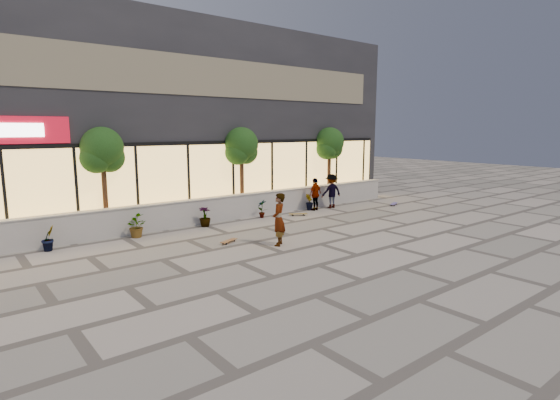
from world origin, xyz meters
TOP-DOWN VIEW (x-y plane):
  - ground at (0.00, 0.00)m, footprint 80.00×80.00m
  - planter_wall at (0.00, 7.00)m, footprint 22.00×0.42m
  - retail_building at (-0.00, 12.49)m, footprint 24.00×9.17m
  - shrub_b at (-5.70, 6.45)m, footprint 0.57×0.57m
  - shrub_c at (-2.90, 6.45)m, footprint 0.68×0.77m
  - shrub_d at (-0.10, 6.45)m, footprint 0.64×0.64m
  - shrub_e at (2.70, 6.45)m, footprint 0.46×0.35m
  - shrub_f at (5.50, 6.45)m, footprint 0.55×0.57m
  - tree_midwest at (-3.50, 7.70)m, footprint 1.60×1.50m
  - tree_mideast at (2.50, 7.70)m, footprint 1.60×1.50m
  - tree_east at (8.00, 7.70)m, footprint 1.60×1.50m
  - skater_center at (0.45, 2.42)m, footprint 0.75×0.75m
  - skater_right_near at (5.72, 6.30)m, footprint 0.97×0.57m
  - skater_right_far at (6.79, 6.30)m, footprint 1.16×0.79m
  - skateboard_center at (-0.70, 3.70)m, footprint 0.77×0.46m
  - skateboard_right_near at (4.22, 5.80)m, footprint 0.83×0.60m
  - skateboard_right_far at (9.78, 4.81)m, footprint 0.85×0.54m

SIDE VIEW (x-z plane):
  - ground at x=0.00m, z-range 0.00..0.00m
  - skateboard_center at x=-0.70m, z-range 0.03..0.12m
  - skateboard_right_near at x=4.22m, z-range 0.03..0.13m
  - skateboard_right_far at x=9.78m, z-range 0.03..0.13m
  - shrub_b at x=-5.70m, z-range 0.00..0.81m
  - shrub_c at x=-2.90m, z-range 0.00..0.81m
  - shrub_d at x=-0.10m, z-range 0.00..0.81m
  - shrub_e at x=2.70m, z-range 0.00..0.81m
  - shrub_f at x=5.50m, z-range 0.00..0.81m
  - planter_wall at x=0.00m, z-range 0.00..1.04m
  - skater_right_near at x=5.72m, z-range 0.00..1.55m
  - skater_right_far at x=6.79m, z-range 0.00..1.66m
  - skater_center at x=0.45m, z-range 0.00..1.76m
  - tree_midwest at x=-3.50m, z-range 1.03..4.94m
  - tree_mideast at x=2.50m, z-range 1.03..4.94m
  - tree_east at x=8.00m, z-range 1.03..4.94m
  - retail_building at x=0.00m, z-range 0.00..8.50m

